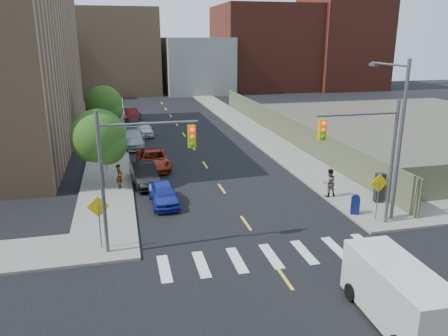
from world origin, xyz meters
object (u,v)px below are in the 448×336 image
parked_car_grey (133,118)px  payphone (380,188)px  parked_car_black (144,174)px  parked_car_red (153,159)px  parked_car_white (144,129)px  parked_car_maroon (131,115)px  cargo_van (395,291)px  mailbox (355,204)px  pedestrian_east (329,183)px  pedestrian_west (119,176)px  parked_car_silver (133,139)px  parked_car_blue (163,194)px

parked_car_grey → payphone: (13.88, -31.32, 0.46)m
parked_car_black → parked_car_red: 4.01m
parked_car_red → parked_car_grey: 20.22m
parked_car_white → parked_car_maroon: 8.42m
parked_car_grey → parked_car_black: bearing=-88.1°
cargo_van → parked_car_grey: bearing=102.1°
parked_car_white → cargo_van: size_ratio=0.86×
mailbox → pedestrian_east: 3.08m
parked_car_black → parked_car_white: 16.44m
parked_car_red → parked_car_white: bearing=88.8°
pedestrian_east → parked_car_white: bearing=-68.4°
parked_car_red → pedestrian_west: size_ratio=3.11×
parked_car_white → parked_car_maroon: bearing=93.0°
payphone → parked_car_red: bearing=149.0°
parked_car_silver → mailbox: size_ratio=4.56×
cargo_van → parked_car_silver: bearing=107.4°
parked_car_white → payphone: size_ratio=2.30×
parked_car_red → pedestrian_west: pedestrian_west is taller
parked_car_maroon → pedestrian_east: size_ratio=2.62×
parked_car_blue → parked_car_silver: size_ratio=0.74×
parked_car_white → mailbox: bearing=-71.0°
parked_car_blue → cargo_van: cargo_van is taller
parked_car_grey → parked_car_blue: bearing=-86.2°
parked_car_grey → payphone: bearing=-63.9°
parked_car_red → parked_car_black: bearing=-104.5°
parked_car_blue → parked_car_white: parked_car_white is taller
parked_car_silver → parked_car_white: size_ratio=1.28×
parked_car_blue → parked_car_maroon: parked_car_maroon is taller
parked_car_blue → parked_car_black: bearing=100.4°
parked_car_white → parked_car_grey: parked_car_white is taller
parked_car_blue → parked_car_black: 4.23m
pedestrian_east → parked_car_black: bearing=-30.0°
parked_car_black → parked_car_maroon: parked_car_maroon is taller
mailbox → pedestrian_east: size_ratio=0.65×
parked_car_silver → pedestrian_east: bearing=-52.1°
parked_car_silver → payphone: 23.65m
cargo_van → pedestrian_west: cargo_van is taller
parked_car_maroon → payphone: size_ratio=2.60×
parked_car_silver → pedestrian_west: (-1.32, -12.38, 0.20)m
pedestrian_west → parked_car_red: bearing=-14.5°
parked_car_black → mailbox: bearing=-42.3°
payphone → parked_car_grey: bearing=123.2°
parked_car_maroon → pedestrian_west: pedestrian_west is taller
parked_car_maroon → mailbox: bearing=-75.1°
cargo_van → parked_car_black: bearing=115.7°
parked_car_black → parked_car_grey: 24.11m
parked_car_blue → pedestrian_west: 4.22m
parked_car_grey → cargo_van: bearing=-77.2°
mailbox → pedestrian_west: pedestrian_west is taller
parked_car_black → pedestrian_west: bearing=-159.6°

